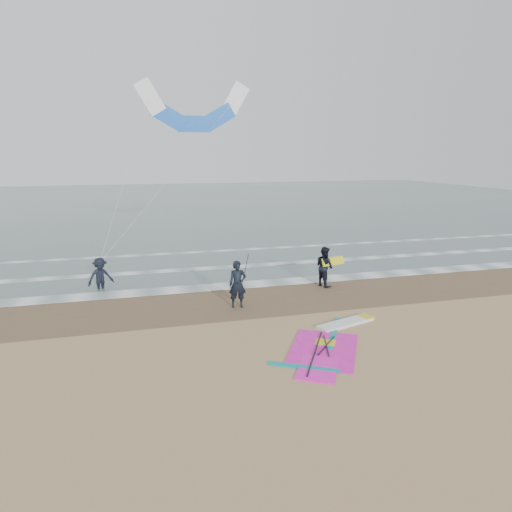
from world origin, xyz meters
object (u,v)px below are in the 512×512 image
object	(u,v)px
person_wading	(100,270)
surf_kite	(194,111)
person_standing	(238,284)
person_walking	(324,266)
windsurf_rig	(331,342)

from	to	relation	value
person_wading	surf_kite	size ratio (longest dim) A/B	0.21
person_standing	person_wading	distance (m)	7.14
person_standing	person_walking	distance (m)	5.21
person_walking	surf_kite	distance (m)	11.55
windsurf_rig	surf_kite	distance (m)	16.10
person_standing	person_wading	bearing A→B (deg)	149.45
windsurf_rig	person_standing	bearing A→B (deg)	116.87
person_wading	person_standing	bearing A→B (deg)	-59.27
person_wading	person_walking	bearing A→B (deg)	-34.90
person_walking	person_wading	distance (m)	10.79
windsurf_rig	person_standing	xyz separation A→B (m)	(-2.28, 4.49, 0.97)
windsurf_rig	person_walking	xyz separation A→B (m)	(2.53, 6.49, 0.95)
person_wading	surf_kite	bearing A→B (deg)	17.80
windsurf_rig	person_walking	distance (m)	7.03
windsurf_rig	surf_kite	bearing A→B (deg)	101.61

